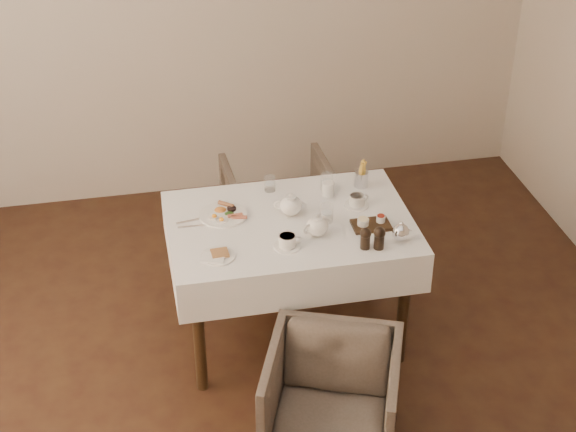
% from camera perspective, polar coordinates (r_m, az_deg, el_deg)
% --- Properties ---
extents(table, '(1.28, 0.88, 0.75)m').
position_cam_1_polar(table, '(4.68, 0.13, -1.55)').
color(table, black).
rests_on(table, ground).
extents(armchair_near, '(0.80, 0.81, 0.57)m').
position_cam_1_polar(armchair_near, '(4.26, 2.85, -11.80)').
color(armchair_near, '#4A4036').
rests_on(armchair_near, ground).
extents(armchair_far, '(0.68, 0.70, 0.61)m').
position_cam_1_polar(armchair_far, '(5.55, -0.52, 0.36)').
color(armchair_far, '#4A4036').
rests_on(armchair_far, ground).
extents(breakfast_plate, '(0.26, 0.26, 0.03)m').
position_cam_1_polar(breakfast_plate, '(4.67, -4.20, 0.15)').
color(breakfast_plate, white).
rests_on(breakfast_plate, table).
extents(side_plate, '(0.18, 0.17, 0.02)m').
position_cam_1_polar(side_plate, '(4.35, -4.61, -2.61)').
color(side_plate, white).
rests_on(side_plate, table).
extents(teapot_centre, '(0.19, 0.16, 0.13)m').
position_cam_1_polar(teapot_centre, '(4.63, 0.18, 0.79)').
color(teapot_centre, white).
rests_on(teapot_centre, table).
extents(teapot_front, '(0.19, 0.17, 0.13)m').
position_cam_1_polar(teapot_front, '(4.47, 1.91, -0.57)').
color(teapot_front, white).
rests_on(teapot_front, table).
extents(creamer, '(0.08, 0.08, 0.08)m').
position_cam_1_polar(creamer, '(4.82, 2.61, 1.77)').
color(creamer, white).
rests_on(creamer, table).
extents(teacup_near, '(0.14, 0.14, 0.07)m').
position_cam_1_polar(teacup_near, '(4.40, -0.04, -1.68)').
color(teacup_near, white).
rests_on(teacup_near, table).
extents(teacup_far, '(0.13, 0.13, 0.06)m').
position_cam_1_polar(teacup_far, '(4.74, 4.47, 0.98)').
color(teacup_far, white).
rests_on(teacup_far, table).
extents(glass_left, '(0.08, 0.08, 0.09)m').
position_cam_1_polar(glass_left, '(4.86, -1.18, 2.11)').
color(glass_left, silver).
rests_on(glass_left, table).
extents(glass_mid, '(0.07, 0.07, 0.10)m').
position_cam_1_polar(glass_mid, '(4.59, 2.51, 0.18)').
color(glass_mid, silver).
rests_on(glass_mid, table).
extents(glass_right, '(0.09, 0.09, 0.09)m').
position_cam_1_polar(glass_right, '(4.88, 2.52, 2.24)').
color(glass_right, silver).
rests_on(glass_right, table).
extents(condiment_board, '(0.20, 0.13, 0.05)m').
position_cam_1_polar(condiment_board, '(4.58, 5.37, -0.50)').
color(condiment_board, black).
rests_on(condiment_board, table).
extents(pepper_mill_left, '(0.06, 0.06, 0.12)m').
position_cam_1_polar(pepper_mill_left, '(4.39, 5.02, -1.44)').
color(pepper_mill_left, black).
rests_on(pepper_mill_left, table).
extents(pepper_mill_right, '(0.08, 0.08, 0.12)m').
position_cam_1_polar(pepper_mill_right, '(4.40, 5.92, -1.41)').
color(pepper_mill_right, black).
rests_on(pepper_mill_right, table).
extents(silver_pot, '(0.13, 0.12, 0.11)m').
position_cam_1_polar(silver_pot, '(4.47, 7.30, -0.98)').
color(silver_pot, white).
rests_on(silver_pot, table).
extents(fries_cup, '(0.08, 0.08, 0.16)m').
position_cam_1_polar(fries_cup, '(4.90, 4.78, 2.65)').
color(fries_cup, silver).
rests_on(fries_cup, table).
extents(cutlery_fork, '(0.21, 0.05, 0.00)m').
position_cam_1_polar(cutlery_fork, '(4.65, -6.02, -0.25)').
color(cutlery_fork, silver).
rests_on(cutlery_fork, table).
extents(cutlery_knife, '(0.17, 0.02, 0.00)m').
position_cam_1_polar(cutlery_knife, '(4.60, -6.07, -0.65)').
color(cutlery_knife, silver).
rests_on(cutlery_knife, table).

